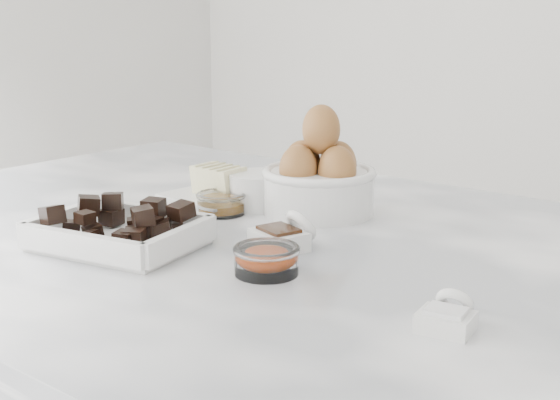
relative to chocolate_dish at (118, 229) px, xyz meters
The scene contains 9 objects.
marble_slab 0.17m from the chocolate_dish, 59.36° to the left, with size 1.20×0.80×0.04m, color white.
chocolate_dish is the anchor object (origin of this frame).
butter_plate 0.24m from the chocolate_dish, 104.17° to the left, with size 0.14×0.14×0.05m.
sugar_ramekin 0.24m from the chocolate_dish, 88.45° to the left, with size 0.08×0.08×0.05m.
egg_bowl 0.29m from the chocolate_dish, 71.71° to the left, with size 0.16×0.16×0.15m.
honey_bowl 0.19m from the chocolate_dish, 93.06° to the left, with size 0.07×0.07×0.03m.
zest_bowl 0.20m from the chocolate_dish, 10.46° to the left, with size 0.07×0.07×0.03m.
vanilla_spoon 0.20m from the chocolate_dish, 37.70° to the left, with size 0.07×0.09×0.05m.
salt_spoon 0.41m from the chocolate_dish, ahead, with size 0.05×0.06×0.04m.
Camera 1 is at (0.62, -0.70, 1.21)m, focal length 50.00 mm.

